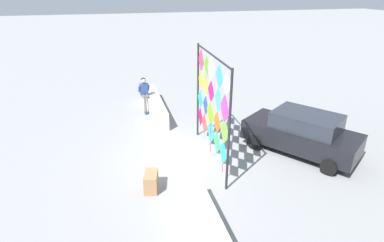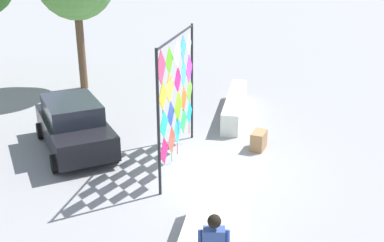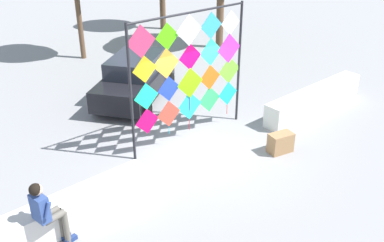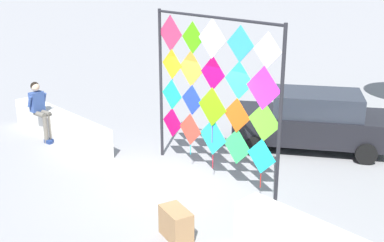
{
  "view_description": "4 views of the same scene",
  "coord_description": "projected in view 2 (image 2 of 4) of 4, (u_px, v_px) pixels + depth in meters",
  "views": [
    {
      "loc": [
        8.92,
        -2.2,
        5.38
      ],
      "look_at": [
        -0.34,
        0.19,
        1.18
      ],
      "focal_mm": 29.06,
      "sensor_mm": 36.0,
      "label": 1
    },
    {
      "loc": [
        -10.78,
        -1.64,
        5.44
      ],
      "look_at": [
        -0.37,
        0.19,
        1.46
      ],
      "focal_mm": 42.0,
      "sensor_mm": 36.0,
      "label": 2
    },
    {
      "loc": [
        -6.72,
        -7.39,
        5.95
      ],
      "look_at": [
        -0.27,
        0.04,
        0.91
      ],
      "focal_mm": 40.65,
      "sensor_mm": 36.0,
      "label": 3
    },
    {
      "loc": [
        7.01,
        -6.2,
        4.48
      ],
      "look_at": [
        -0.3,
        0.55,
        1.23
      ],
      "focal_mm": 45.07,
      "sensor_mm": 36.0,
      "label": 4
    }
  ],
  "objects": [
    {
      "name": "kite_display_rack",
      "position": [
        178.0,
        90.0,
        11.7
      ],
      "size": [
        3.66,
        0.21,
        3.53
      ],
      "color": "#232328",
      "rests_on": "ground"
    },
    {
      "name": "plaza_ledge_right",
      "position": [
        235.0,
        105.0,
        15.9
      ],
      "size": [
        4.23,
        0.56,
        0.72
      ],
      "primitive_type": "cube",
      "color": "silver",
      "rests_on": "ground"
    },
    {
      "name": "ground",
      "position": [
        201.0,
        167.0,
        12.12
      ],
      "size": [
        120.0,
        120.0,
        0.0
      ],
      "primitive_type": "plane",
      "color": "gray"
    },
    {
      "name": "cardboard_box_large",
      "position": [
        259.0,
        140.0,
        13.16
      ],
      "size": [
        0.7,
        0.5,
        0.54
      ],
      "primitive_type": "cube",
      "rotation": [
        0.0,
        0.0,
        -0.23
      ],
      "color": "#9E754C",
      "rests_on": "ground"
    },
    {
      "name": "parked_car",
      "position": [
        74.0,
        125.0,
        13.02
      ],
      "size": [
        4.02,
        3.52,
        1.47
      ],
      "color": "black",
      "rests_on": "ground"
    }
  ]
}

